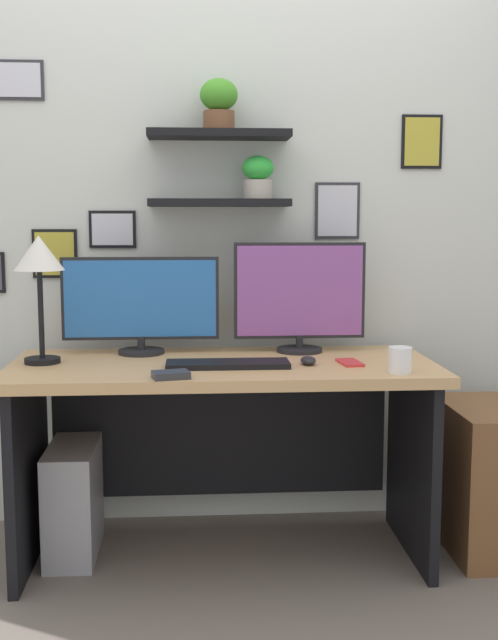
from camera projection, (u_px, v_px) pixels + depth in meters
ground_plane at (224, 556)px, 3.01m from camera, size 8.00×8.00×0.00m
back_wall_assembly at (218, 199)px, 3.27m from camera, size 4.40×0.24×2.70m
desk at (223, 415)px, 3.00m from camera, size 1.56×0.68×0.75m
monitor_left at (141, 303)px, 3.09m from camera, size 0.61×0.18×0.38m
monitor_right at (300, 296)px, 3.13m from camera, size 0.52×0.18×0.43m
keyboard at (228, 364)px, 2.83m from camera, size 0.44×0.14×0.02m
computer_mouse at (308, 360)px, 2.87m from camera, size 0.06×0.09×0.03m
desk_lamp at (39, 263)px, 2.86m from camera, size 0.18×0.18×0.47m
cell_phone at (350, 363)px, 2.89m from camera, size 0.08×0.15×0.01m
coffee_mug at (400, 360)px, 2.72m from camera, size 0.08×0.08×0.09m
scissors_tray at (171, 375)px, 2.63m from camera, size 0.13×0.10×0.02m
computer_tower_left at (73, 500)px, 3.01m from camera, size 0.18×0.40×0.42m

